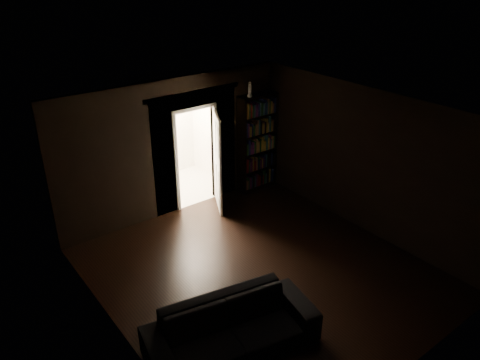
% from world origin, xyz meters
% --- Properties ---
extents(ground, '(5.50, 5.50, 0.00)m').
position_xyz_m(ground, '(0.00, 0.00, 0.00)').
color(ground, black).
rests_on(ground, ground).
extents(room_walls, '(5.02, 5.61, 2.84)m').
position_xyz_m(room_walls, '(-0.01, 1.07, 1.68)').
color(room_walls, black).
rests_on(room_walls, ground).
extents(kitchen_alcove, '(2.20, 1.80, 2.60)m').
position_xyz_m(kitchen_alcove, '(0.50, 3.87, 1.21)').
color(kitchen_alcove, beige).
rests_on(kitchen_alcove, ground).
extents(sofa, '(2.50, 1.45, 0.90)m').
position_xyz_m(sofa, '(-1.40, -1.04, 0.45)').
color(sofa, black).
rests_on(sofa, ground).
extents(bookshelf, '(0.95, 0.64, 2.20)m').
position_xyz_m(bookshelf, '(2.00, 2.58, 1.10)').
color(bookshelf, black).
rests_on(bookshelf, ground).
extents(refrigerator, '(0.95, 0.91, 1.65)m').
position_xyz_m(refrigerator, '(-0.10, 4.11, 0.82)').
color(refrigerator, white).
rests_on(refrigerator, ground).
extents(door, '(0.44, 0.78, 2.05)m').
position_xyz_m(door, '(0.77, 2.35, 1.02)').
color(door, white).
rests_on(door, ground).
extents(figurine, '(0.14, 0.14, 0.32)m').
position_xyz_m(figurine, '(1.75, 2.54, 2.36)').
color(figurine, silver).
rests_on(figurine, bookshelf).
extents(bottles, '(0.58, 0.30, 0.24)m').
position_xyz_m(bottles, '(-0.15, 4.09, 1.77)').
color(bottles, black).
rests_on(bottles, refrigerator).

